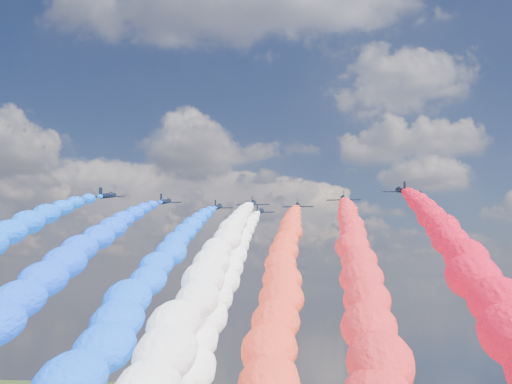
# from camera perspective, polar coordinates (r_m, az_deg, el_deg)

# --- Properties ---
(jet_0) EXTENTS (9.13, 12.18, 4.74)m
(jet_0) POSITION_cam_1_polar(r_m,az_deg,el_deg) (151.41, -13.95, -0.33)
(jet_0) COLOR black
(jet_1) EXTENTS (8.69, 11.87, 4.74)m
(jet_1) POSITION_cam_1_polar(r_m,az_deg,el_deg) (158.29, -8.63, -0.89)
(jet_1) COLOR black
(trail_1) EXTENTS (7.28, 95.86, 39.78)m
(trail_1) POSITION_cam_1_polar(r_m,az_deg,el_deg) (110.15, -15.50, -5.99)
(trail_1) COLOR #1049FF
(jet_2) EXTENTS (8.62, 11.82, 4.74)m
(jet_2) POSITION_cam_1_polar(r_m,az_deg,el_deg) (167.25, -3.63, -1.43)
(jet_2) COLOR black
(trail_2) EXTENTS (7.28, 95.86, 39.78)m
(trail_2) POSITION_cam_1_polar(r_m,az_deg,el_deg) (117.80, -7.91, -6.43)
(trail_2) COLOR #0D52FF
(jet_3) EXTENTS (9.10, 12.16, 4.74)m
(jet_3) POSITION_cam_1_polar(r_m,az_deg,el_deg) (160.36, -0.27, -1.10)
(jet_3) COLOR black
(trail_3) EXTENTS (7.28, 95.86, 39.78)m
(trail_3) POSITION_cam_1_polar(r_m,az_deg,el_deg) (110.26, -3.28, -6.31)
(trail_3) COLOR white
(jet_4) EXTENTS (9.34, 12.33, 4.74)m
(jet_4) POSITION_cam_1_polar(r_m,az_deg,el_deg) (176.20, 0.37, -1.85)
(jet_4) COLOR black
(trail_4) EXTENTS (7.28, 95.86, 39.78)m
(trail_4) POSITION_cam_1_polar(r_m,az_deg,el_deg) (126.13, -2.01, -6.70)
(trail_4) COLOR white
(jet_5) EXTENTS (9.16, 12.20, 4.74)m
(jet_5) POSITION_cam_1_polar(r_m,az_deg,el_deg) (164.68, 3.99, -1.30)
(jet_5) COLOR black
(trail_5) EXTENTS (7.28, 95.86, 39.78)m
(trail_5) POSITION_cam_1_polar(r_m,az_deg,el_deg) (114.20, 3.00, -6.42)
(trail_5) COLOR #F03B28
(jet_6) EXTENTS (8.67, 11.86, 4.74)m
(jet_6) POSITION_cam_1_polar(r_m,az_deg,el_deg) (153.66, 8.30, -0.64)
(jet_6) COLOR black
(trail_6) EXTENTS (7.28, 95.86, 39.78)m
(trail_6) POSITION_cam_1_polar(r_m,az_deg,el_deg) (103.05, 9.35, -5.99)
(trail_6) COLOR red
(jet_7) EXTENTS (9.36, 12.35, 4.74)m
(jet_7) POSITION_cam_1_polar(r_m,az_deg,el_deg) (143.35, 13.63, 0.15)
(jet_7) COLOR black
(trail_7) EXTENTS (7.28, 95.86, 39.78)m
(trail_7) POSITION_cam_1_polar(r_m,az_deg,el_deg) (93.21, 17.73, -5.33)
(trail_7) COLOR red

